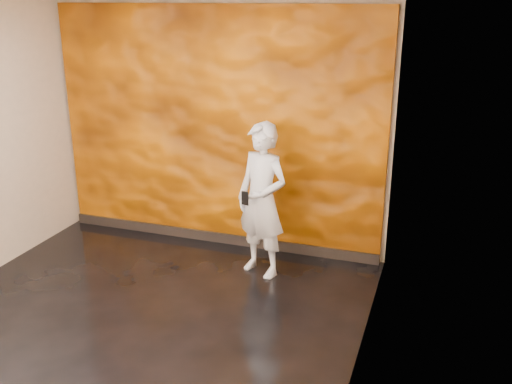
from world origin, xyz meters
The scene contains 5 objects.
room centered at (0.00, 0.00, 1.40)m, with size 4.02×4.02×2.81m.
feature_wall centered at (0.00, 1.96, 1.38)m, with size 3.90×0.06×2.75m, color #D76C00.
baseboard centered at (0.00, 1.92, 0.06)m, with size 3.90×0.04×0.12m, color black.
man centered at (0.77, 1.34, 0.82)m, with size 0.60×0.39×1.64m, color #A4A7B3.
phone centered at (0.67, 1.10, 0.92)m, with size 0.08×0.02×0.14m, color black.
Camera 1 is at (2.51, -3.93, 2.83)m, focal length 40.00 mm.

